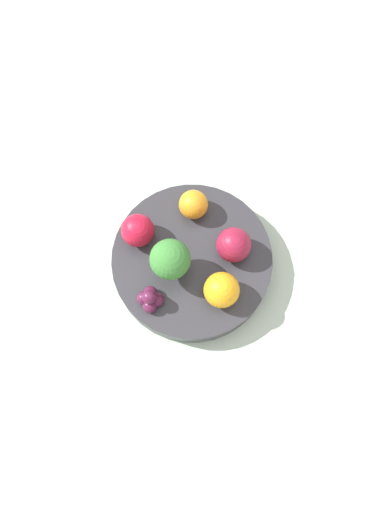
# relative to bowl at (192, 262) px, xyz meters

# --- Properties ---
(ground_plane) EXTENTS (6.00, 6.00, 0.00)m
(ground_plane) POSITION_rel_bowl_xyz_m (0.00, 0.00, -0.04)
(ground_plane) COLOR gray
(table_surface) EXTENTS (1.20, 1.20, 0.02)m
(table_surface) POSITION_rel_bowl_xyz_m (0.00, 0.00, -0.03)
(table_surface) COLOR #B2C6B2
(table_surface) RESTS_ON ground_plane
(bowl) EXTENTS (0.22, 0.22, 0.04)m
(bowl) POSITION_rel_bowl_xyz_m (0.00, 0.00, 0.00)
(bowl) COLOR #2D2D33
(bowl) RESTS_ON table_surface
(broccoli) EXTENTS (0.05, 0.05, 0.07)m
(broccoli) POSITION_rel_bowl_xyz_m (0.02, -0.03, 0.06)
(broccoli) COLOR #99C17A
(broccoli) RESTS_ON bowl
(apple_red) EXTENTS (0.04, 0.04, 0.04)m
(apple_red) POSITION_rel_bowl_xyz_m (-0.02, -0.07, 0.04)
(apple_red) COLOR #B7142D
(apple_red) RESTS_ON bowl
(apple_green) EXTENTS (0.05, 0.05, 0.05)m
(apple_green) POSITION_rel_bowl_xyz_m (-0.02, 0.05, 0.04)
(apple_green) COLOR maroon
(apple_green) RESTS_ON bowl
(orange_front) EXTENTS (0.04, 0.04, 0.04)m
(orange_front) POSITION_rel_bowl_xyz_m (-0.07, -0.01, 0.04)
(orange_front) COLOR orange
(orange_front) RESTS_ON bowl
(orange_back) EXTENTS (0.05, 0.05, 0.05)m
(orange_back) POSITION_rel_bowl_xyz_m (0.04, 0.04, 0.04)
(orange_back) COLOR orange
(orange_back) RESTS_ON bowl
(grape_cluster) EXTENTS (0.04, 0.04, 0.03)m
(grape_cluster) POSITION_rel_bowl_xyz_m (0.06, -0.05, 0.03)
(grape_cluster) COLOR #511938
(grape_cluster) RESTS_ON bowl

